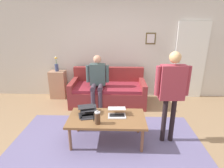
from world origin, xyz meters
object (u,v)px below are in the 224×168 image
at_px(person_seated, 97,79).
at_px(person_standing, 172,87).
at_px(couch, 108,92).
at_px(flower_vase, 57,66).
at_px(coffee_table, 107,120).
at_px(laptop_left, 87,112).
at_px(laptop_center, 117,113).
at_px(laptop_right, 89,114).
at_px(interior_door, 190,61).
at_px(side_shelf, 58,84).
at_px(french_press, 97,118).

bearing_deg(person_seated, person_standing, 135.20).
height_order(couch, flower_vase, flower_vase).
bearing_deg(coffee_table, couch, -87.57).
bearing_deg(laptop_left, flower_vase, -59.19).
height_order(laptop_center, laptop_right, laptop_right).
bearing_deg(flower_vase, laptop_right, 121.13).
height_order(interior_door, laptop_center, interior_door).
relative_size(couch, laptop_center, 5.88).
relative_size(laptop_center, person_seated, 0.25).
xyz_separation_m(flower_vase, person_standing, (-2.52, 1.90, 0.10)).
height_order(laptop_left, laptop_center, laptop_left).
bearing_deg(laptop_right, side_shelf, -58.82).
relative_size(interior_door, person_standing, 1.29).
relative_size(interior_door, laptop_left, 5.25).
height_order(interior_door, couch, interior_door).
relative_size(coffee_table, laptop_left, 3.35).
bearing_deg(laptop_center, couch, -81.17).
height_order(couch, side_shelf, couch).
relative_size(laptop_left, person_standing, 0.25).
xyz_separation_m(coffee_table, side_shelf, (1.47, -1.94, -0.04)).
height_order(laptop_right, person_seated, person_seated).
relative_size(laptop_left, french_press, 1.67).
bearing_deg(person_standing, coffee_table, 2.31).
bearing_deg(interior_door, coffee_table, 45.09).
relative_size(french_press, flower_vase, 0.59).
distance_m(couch, laptop_right, 1.61).
bearing_deg(laptop_right, laptop_left, -48.28).
distance_m(interior_door, side_shelf, 3.65).
distance_m(coffee_table, french_press, 0.29).
height_order(interior_door, coffee_table, interior_door).
bearing_deg(side_shelf, person_seated, 154.69).
height_order(laptop_left, laptop_right, laptop_right).
xyz_separation_m(interior_door, laptop_left, (2.48, 2.03, -0.51)).
xyz_separation_m(laptop_right, flower_vase, (1.15, -1.90, 0.41)).
bearing_deg(laptop_right, interior_door, -139.46).
relative_size(couch, laptop_left, 4.79).
distance_m(coffee_table, laptop_center, 0.21).
relative_size(couch, person_standing, 1.18).
relative_size(couch, flower_vase, 4.72).
xyz_separation_m(interior_door, flower_vase, (3.58, 0.18, -0.11)).
bearing_deg(laptop_left, person_seated, -92.19).
xyz_separation_m(french_press, side_shelf, (1.33, -2.15, -0.19)).
distance_m(laptop_center, side_shelf, 2.49).
bearing_deg(flower_vase, person_standing, 142.93).
distance_m(side_shelf, person_standing, 3.22).
bearing_deg(side_shelf, flower_vase, -112.67).
bearing_deg(person_seated, couch, -136.61).
xyz_separation_m(coffee_table, laptop_left, (0.36, -0.09, 0.09)).
xyz_separation_m(coffee_table, person_seated, (0.31, -1.40, 0.31)).
bearing_deg(coffee_table, side_shelf, -53.00).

